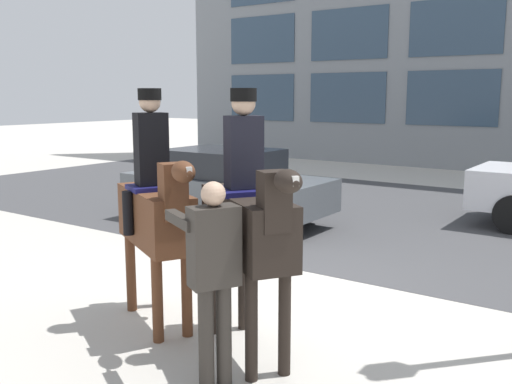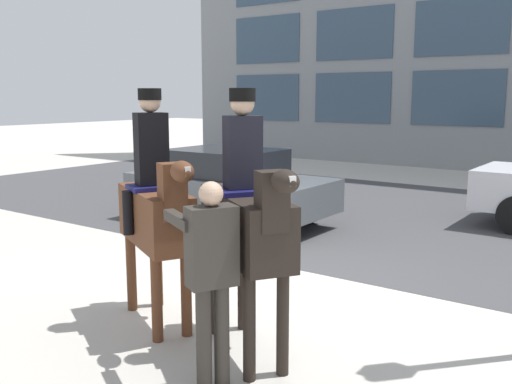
# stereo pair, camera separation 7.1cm
# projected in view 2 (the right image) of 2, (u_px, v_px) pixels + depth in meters

# --- Properties ---
(ground_plane) EXTENTS (80.00, 80.00, 0.00)m
(ground_plane) POSITION_uv_depth(u_px,v_px,m) (298.00, 284.00, 7.43)
(ground_plane) COLOR beige
(road_surface) EXTENTS (25.41, 8.50, 0.01)m
(road_surface) POSITION_uv_depth(u_px,v_px,m) (424.00, 220.00, 11.24)
(road_surface) COLOR #444447
(road_surface) RESTS_ON ground_plane
(mounted_horse_lead) EXTENTS (1.65, 1.07, 2.50)m
(mounted_horse_lead) POSITION_uv_depth(u_px,v_px,m) (156.00, 209.00, 5.94)
(mounted_horse_lead) COLOR #59331E
(mounted_horse_lead) RESTS_ON ground_plane
(mounted_horse_companion) EXTENTS (1.68, 1.28, 2.49)m
(mounted_horse_companion) POSITION_uv_depth(u_px,v_px,m) (247.00, 219.00, 5.21)
(mounted_horse_companion) COLOR black
(mounted_horse_companion) RESTS_ON ground_plane
(pedestrian_bystander) EXTENTS (0.91, 0.46, 1.75)m
(pedestrian_bystander) POSITION_uv_depth(u_px,v_px,m) (210.00, 269.00, 4.63)
(pedestrian_bystander) COLOR #332D28
(pedestrian_bystander) RESTS_ON ground_plane
(street_car_near_lane) EXTENTS (3.94, 1.87, 1.42)m
(street_car_near_lane) POSITION_uv_depth(u_px,v_px,m) (229.00, 185.00, 10.87)
(street_car_near_lane) COLOR #51565B
(street_car_near_lane) RESTS_ON ground_plane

